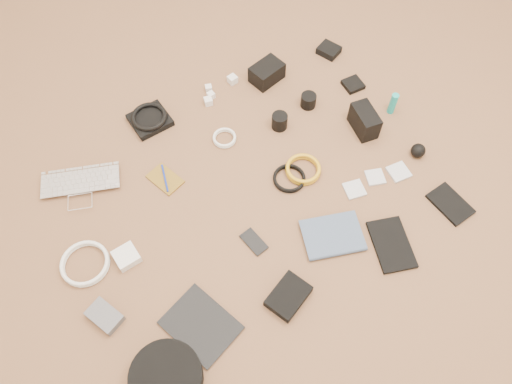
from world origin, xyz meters
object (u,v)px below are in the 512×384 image
laptop (81,191)px  phone (254,242)px  tablet (201,325)px  paperback (339,256)px  dslr_camera (267,73)px  headphone_case (166,378)px

laptop → phone: (0.44, -0.49, -0.01)m
tablet → paperback: paperback is taller
laptop → phone: laptop is taller
phone → paperback: size_ratio=0.48×
laptop → paperback: 0.95m
paperback → tablet: bearing=105.6°
dslr_camera → laptop: bearing=175.6°
headphone_case → phone: bearing=30.3°
laptop → headphone_case: 0.75m
headphone_case → paperback: size_ratio=1.06×
tablet → paperback: 0.51m
headphone_case → tablet: bearing=30.9°
dslr_camera → phone: dslr_camera is taller
dslr_camera → headphone_case: dslr_camera is taller
headphone_case → paperback: bearing=6.0°
laptop → dslr_camera: 0.87m
phone → headphone_case: headphone_case is taller
tablet → paperback: size_ratio=1.08×
paperback → phone: bearing=67.6°
phone → headphone_case: bearing=-159.6°
tablet → phone: 0.33m
phone → laptop: bearing=122.4°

